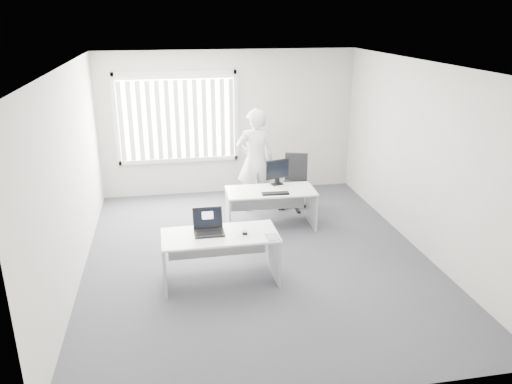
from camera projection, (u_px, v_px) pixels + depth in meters
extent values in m
plane|color=#53525A|center=(257.00, 256.00, 7.48)|extent=(6.00, 6.00, 0.00)
cube|color=beige|center=(229.00, 123.00, 9.78)|extent=(5.00, 0.02, 2.80)
cube|color=beige|center=(322.00, 268.00, 4.23)|extent=(5.00, 0.02, 2.80)
cube|color=beige|center=(71.00, 177.00, 6.58)|extent=(0.02, 6.00, 2.80)
cube|color=beige|center=(421.00, 158.00, 7.43)|extent=(0.02, 6.00, 2.80)
cube|color=white|center=(257.00, 65.00, 6.53)|extent=(5.00, 6.00, 0.02)
cube|color=silver|center=(177.00, 118.00, 9.52)|extent=(2.32, 0.06, 1.76)
cube|color=white|center=(220.00, 235.00, 6.56)|extent=(1.53, 0.73, 0.03)
cube|color=#ABAAAD|center=(164.00, 264.00, 6.55)|extent=(0.04, 0.66, 0.67)
cube|color=#ABAAAD|center=(274.00, 254.00, 6.82)|extent=(0.04, 0.66, 0.67)
cube|color=white|center=(271.00, 191.00, 8.28)|extent=(1.49, 0.73, 0.03)
cube|color=#ABAAAD|center=(228.00, 212.00, 8.29)|extent=(0.05, 0.63, 0.64)
cube|color=#ABAAAD|center=(312.00, 207.00, 8.50)|extent=(0.05, 0.63, 0.64)
cylinder|color=black|center=(295.00, 206.00, 9.34)|extent=(0.72, 0.72, 0.08)
cylinder|color=black|center=(295.00, 197.00, 9.27)|extent=(0.07, 0.07, 0.44)
cube|color=black|center=(295.00, 186.00, 9.20)|extent=(0.55, 0.55, 0.07)
cube|color=black|center=(296.00, 167.00, 9.28)|extent=(0.41, 0.19, 0.52)
imported|color=silver|center=(255.00, 160.00, 8.96)|extent=(0.71, 0.49, 1.89)
cube|color=white|center=(248.00, 235.00, 6.54)|extent=(0.34, 0.29, 0.00)
cube|color=silver|center=(273.00, 237.00, 6.47)|extent=(0.17, 0.23, 0.01)
cube|color=black|center=(275.00, 193.00, 8.09)|extent=(0.45, 0.18, 0.02)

